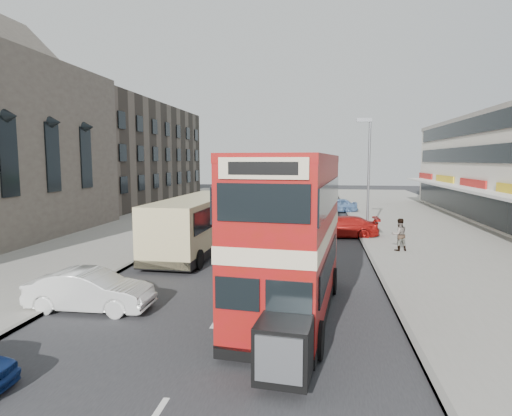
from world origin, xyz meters
The scene contains 17 objects.
ground centered at (0.00, 0.00, 0.00)m, with size 160.00×160.00×0.00m, color #28282B.
road_surface centered at (0.00, 20.00, 0.01)m, with size 12.00×90.00×0.01m, color #28282B.
pavement_right centered at (12.00, 20.00, 0.07)m, with size 12.00×90.00×0.15m, color gray.
pavement_left centered at (-12.00, 20.00, 0.07)m, with size 12.00×90.00×0.15m, color gray.
kerb_left centered at (-6.10, 20.00, 0.07)m, with size 0.20×90.00×0.16m, color gray.
kerb_right centered at (6.10, 20.00, 0.07)m, with size 0.20×90.00×0.16m, color gray.
brick_terrace centered at (-22.00, 38.00, 6.00)m, with size 14.00×28.00×12.00m, color #66594C.
street_lamp centered at (6.52, 18.00, 4.78)m, with size 1.00×0.20×8.12m.
bus_main centered at (2.38, 2.61, 2.81)m, with size 3.47×9.88×5.33m.
bus_second centered at (2.05, 22.93, 2.51)m, with size 2.75×8.69×4.76m.
coach centered at (-3.71, 12.29, 1.73)m, with size 3.13×11.14×2.94m.
car_left_front centered at (-4.68, 2.00, 0.73)m, with size 1.54×4.41×1.45m, color silver.
car_right_a centered at (4.87, 18.00, 0.73)m, with size 2.05×5.05×1.46m, color #AA1411.
car_right_b centered at (4.95, 19.58, 0.57)m, with size 1.91×4.13×1.15m, color orange.
car_right_c centered at (4.94, 32.02, 0.75)m, with size 1.76×4.38×1.49m, color #5B83B6.
pedestrian_near centered at (7.89, 13.34, 1.10)m, with size 0.70×0.47×1.89m, color gray.
cyclist centered at (4.20, 18.91, 0.67)m, with size 0.82×1.97×2.02m.
Camera 1 is at (3.33, -11.61, 5.34)m, focal length 29.79 mm.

